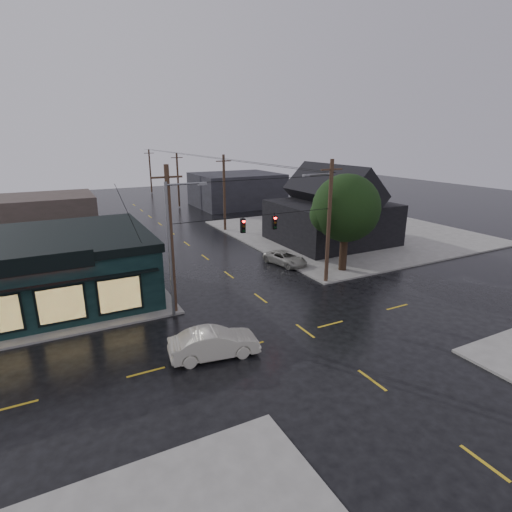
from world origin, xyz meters
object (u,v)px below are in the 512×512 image
corner_tree (346,208)px  utility_pole_nw (175,312)px  sedan_cream (214,343)px  suv_silver (285,258)px  utility_pole_ne (326,282)px

corner_tree → utility_pole_nw: 17.21m
utility_pole_nw → sedan_cream: utility_pole_nw is taller
utility_pole_nw → suv_silver: size_ratio=2.23×
corner_tree → suv_silver: size_ratio=1.90×
utility_pole_ne → suv_silver: utility_pole_ne is taller
corner_tree → suv_silver: corner_tree is taller
utility_pole_nw → utility_pole_ne: (13.00, 0.00, 0.00)m
corner_tree → sedan_cream: size_ratio=1.74×
corner_tree → utility_pole_nw: bearing=-174.0°
suv_silver → corner_tree: bearing=-62.5°
sedan_cream → utility_pole_ne: bearing=-54.1°
corner_tree → utility_pole_ne: 6.78m
sedan_cream → suv_silver: sedan_cream is taller
corner_tree → suv_silver: (-3.62, 4.03, -5.14)m
corner_tree → utility_pole_nw: (-16.12, -1.69, -5.77)m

